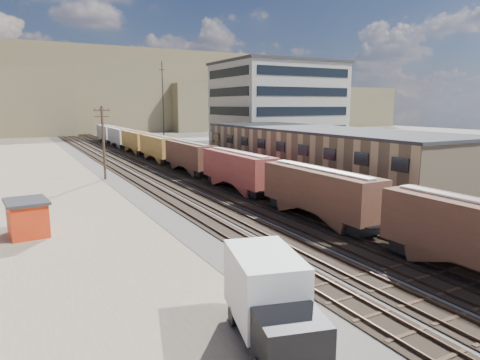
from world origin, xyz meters
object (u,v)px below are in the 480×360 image
parked_car_blue (284,156)px  maintenance_shed (27,217)px  box_truck (270,302)px  freight_train (173,150)px  utility_pole_north (103,141)px  parked_car_red (434,205)px

parked_car_blue → maintenance_shed: bearing=-173.7°
box_truck → parked_car_blue: box_truck is taller
freight_train → parked_car_blue: freight_train is taller
utility_pole_north → box_truck: bearing=-92.5°
freight_train → utility_pole_north: size_ratio=11.97×
maintenance_shed → parked_car_blue: (43.91, 29.10, -0.60)m
maintenance_shed → parked_car_blue: bearing=33.5°
box_truck → maintenance_shed: 23.71m
utility_pole_north → maintenance_shed: (-10.45, -23.36, -3.84)m
maintenance_shed → parked_car_red: (33.95, -10.66, -0.63)m
maintenance_shed → parked_car_red: size_ratio=0.86×
box_truck → maintenance_shed: size_ratio=1.80×
freight_train → parked_car_blue: bearing=-3.7°
utility_pole_north → parked_car_blue: 34.24m
parked_car_red → parked_car_blue: size_ratio=0.79×
maintenance_shed → parked_car_blue: 52.68m
box_truck → maintenance_shed: box_truck is taller
utility_pole_north → parked_car_blue: utility_pole_north is taller
maintenance_shed → box_truck: bearing=-69.1°
freight_train → parked_car_blue: size_ratio=19.36×
freight_train → utility_pole_north: (-12.30, -7.11, 2.50)m
maintenance_shed → utility_pole_north: bearing=65.9°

